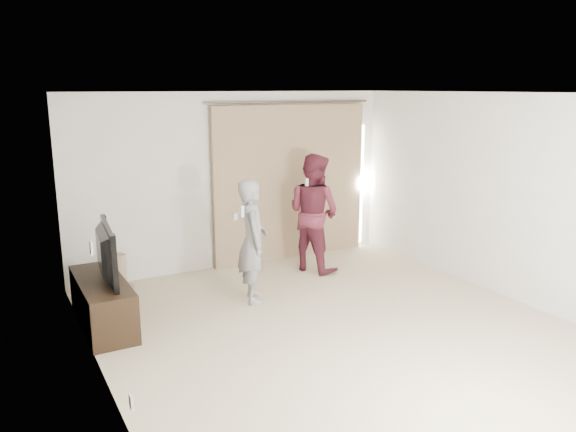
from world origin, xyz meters
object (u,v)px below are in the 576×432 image
object	(u,v)px
person_man	(253,241)
tv_console	(103,303)
tv	(99,253)
person_woman	(314,213)

from	to	relation	value
person_man	tv_console	bearing A→B (deg)	176.72
tv_console	tv	distance (m)	0.59
tv	person_woman	size ratio (longest dim) A/B	0.63
tv	tv_console	bearing A→B (deg)	0.00
person_man	person_woman	size ratio (longest dim) A/B	0.90
tv_console	tv	size ratio (longest dim) A/B	1.30
person_man	person_woman	bearing A→B (deg)	28.31
tv_console	person_man	size ratio (longest dim) A/B	0.91
person_man	tv	bearing A→B (deg)	176.72
tv	person_man	xyz separation A→B (m)	(1.83, -0.11, -0.08)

